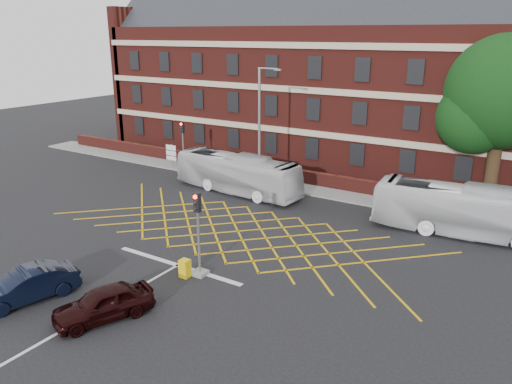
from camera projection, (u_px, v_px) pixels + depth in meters
The scene contains 17 objects.
ground at pixel (218, 242), 28.59m from camera, with size 120.00×120.00×0.00m, color black.
victorian_building at pixel (368, 76), 43.75m from camera, with size 51.00×12.17×20.40m.
boundary_wall at pixel (318, 179), 38.87m from camera, with size 56.00×0.50×1.10m, color #541B16.
far_pavement at pixel (312, 189), 38.21m from camera, with size 60.00×3.00×0.12m, color slate.
box_junction_hatching at pixel (238, 231), 30.19m from camera, with size 11.50×0.12×0.02m, color #CC990C.
stop_line at pixel (178, 265), 25.77m from camera, with size 8.00×0.30×0.02m, color silver.
centre_line at pixel (73, 324), 20.55m from camera, with size 0.15×14.00×0.02m, color silver.
bus_left at pixel (237, 174), 37.16m from camera, with size 2.43×10.40×2.90m, color silver.
bus_right at pixel (468, 211), 29.16m from camera, with size 2.55×10.91×3.04m, color silver.
car_navy at pixel (26, 286), 22.18m from camera, with size 1.56×4.47×1.47m, color black.
car_maroon at pixel (104, 303), 20.80m from camera, with size 1.67×4.15×1.41m, color black.
deciduous_tree at pixel (501, 100), 32.78m from camera, with size 7.71×7.52×11.53m.
traffic_light_near at pixel (199, 242), 24.24m from camera, with size 0.70×0.70×4.27m.
traffic_light_far at pixel (183, 151), 42.81m from camera, with size 0.70×0.70×4.27m.
street_lamp at pixel (260, 151), 36.60m from camera, with size 2.25×1.00×9.16m.
direction_signs at pixel (171, 153), 43.65m from camera, with size 1.10×0.16×2.20m.
utility_cabinet at pixel (185, 268), 24.42m from camera, with size 0.47×0.45×0.92m, color yellow.
Camera 1 is at (15.97, -21.06, 11.49)m, focal length 35.00 mm.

